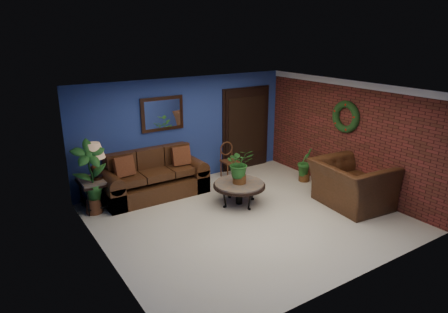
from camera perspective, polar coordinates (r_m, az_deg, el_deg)
floor at (r=7.96m, az=3.30°, el=-8.71°), size 5.50×5.50×0.00m
wall_back at (r=9.53m, az=-5.49°, el=3.76°), size 5.50×0.04×2.50m
wall_left at (r=6.34m, az=-17.03°, el=-4.27°), size 0.04×5.00×2.50m
wall_right_brick at (r=9.33m, az=17.22°, el=2.72°), size 0.04×5.00×2.50m
ceiling at (r=7.20m, az=3.66°, el=9.39°), size 5.50×5.00×0.02m
crown_molding at (r=9.09m, az=17.77°, el=9.89°), size 0.03×5.00×0.14m
wall_mirror at (r=9.14m, az=-8.80°, el=6.04°), size 1.02×0.06×0.77m
closet_door at (r=10.46m, az=3.15°, el=3.94°), size 1.44×0.06×2.18m
wreath at (r=9.22m, az=16.99°, el=5.44°), size 0.16×0.72×0.72m
sofa at (r=9.02m, az=-10.10°, el=-3.36°), size 2.28×0.98×1.03m
coffee_table at (r=8.40m, az=2.19°, el=-4.16°), size 1.10×1.10×0.47m
end_table at (r=8.57m, az=-17.65°, el=-3.97°), size 0.70×0.70×0.64m
table_lamp at (r=8.37m, az=-18.04°, el=-0.03°), size 0.44×0.44×0.72m
side_chair at (r=9.90m, az=0.65°, el=-0.15°), size 0.39×0.39×0.89m
armchair at (r=8.69m, az=17.72°, el=-3.80°), size 1.42×1.59×0.95m
coffee_plant at (r=8.23m, az=2.23°, el=-1.11°), size 0.69×0.64×0.75m
floor_plant at (r=9.83m, az=11.48°, el=-1.06°), size 0.42×0.35×0.83m
tall_plant at (r=8.27m, az=-18.52°, el=-2.47°), size 0.68×0.48×1.51m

